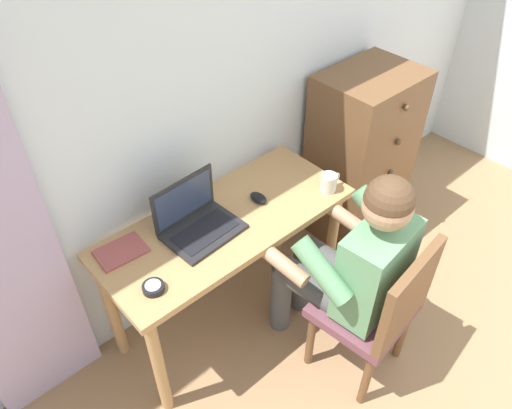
{
  "coord_description": "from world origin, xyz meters",
  "views": [
    {
      "loc": [
        -1.32,
        0.52,
        2.29
      ],
      "look_at": [
        -0.21,
        1.77,
        0.83
      ],
      "focal_mm": 34.45,
      "sensor_mm": 36.0,
      "label": 1
    }
  ],
  "objects_px": {
    "coffee_mug": "(329,183)",
    "notebook_pad": "(121,251)",
    "desk_clock": "(153,287)",
    "dresser": "(360,156)",
    "chair": "(379,308)",
    "person_seated": "(350,261)",
    "laptop": "(197,220)",
    "computer_mouse": "(258,198)",
    "desk": "(227,237)"
  },
  "relations": [
    {
      "from": "person_seated",
      "to": "notebook_pad",
      "type": "xyz_separation_m",
      "value": [
        -0.76,
        0.66,
        0.07
      ]
    },
    {
      "from": "laptop",
      "to": "coffee_mug",
      "type": "distance_m",
      "value": 0.69
    },
    {
      "from": "computer_mouse",
      "to": "notebook_pad",
      "type": "bearing_deg",
      "value": 168.81
    },
    {
      "from": "dresser",
      "to": "laptop",
      "type": "xyz_separation_m",
      "value": [
        -1.23,
        -0.02,
        0.24
      ]
    },
    {
      "from": "dresser",
      "to": "desk_clock",
      "type": "height_order",
      "value": "dresser"
    },
    {
      "from": "person_seated",
      "to": "computer_mouse",
      "type": "relative_size",
      "value": 11.81
    },
    {
      "from": "chair",
      "to": "computer_mouse",
      "type": "xyz_separation_m",
      "value": [
        -0.1,
        0.7,
        0.26
      ]
    },
    {
      "from": "person_seated",
      "to": "laptop",
      "type": "distance_m",
      "value": 0.71
    },
    {
      "from": "notebook_pad",
      "to": "chair",
      "type": "bearing_deg",
      "value": -43.82
    },
    {
      "from": "laptop",
      "to": "desk_clock",
      "type": "xyz_separation_m",
      "value": [
        -0.35,
        -0.17,
        -0.04
      ]
    },
    {
      "from": "chair",
      "to": "desk_clock",
      "type": "distance_m",
      "value": 1.01
    },
    {
      "from": "laptop",
      "to": "desk_clock",
      "type": "relative_size",
      "value": 3.95
    },
    {
      "from": "dresser",
      "to": "person_seated",
      "type": "xyz_separation_m",
      "value": [
        -0.81,
        -0.58,
        0.12
      ]
    },
    {
      "from": "chair",
      "to": "person_seated",
      "type": "xyz_separation_m",
      "value": [
        -0.02,
        0.18,
        0.18
      ]
    },
    {
      "from": "desk",
      "to": "coffee_mug",
      "type": "height_order",
      "value": "coffee_mug"
    },
    {
      "from": "dresser",
      "to": "chair",
      "type": "xyz_separation_m",
      "value": [
        -0.79,
        -0.76,
        -0.06
      ]
    },
    {
      "from": "person_seated",
      "to": "desk_clock",
      "type": "relative_size",
      "value": 13.12
    },
    {
      "from": "desk",
      "to": "coffee_mug",
      "type": "relative_size",
      "value": 10.4
    },
    {
      "from": "chair",
      "to": "person_seated",
      "type": "bearing_deg",
      "value": 95.75
    },
    {
      "from": "desk",
      "to": "laptop",
      "type": "xyz_separation_m",
      "value": [
        -0.13,
        0.04,
        0.17
      ]
    },
    {
      "from": "person_seated",
      "to": "laptop",
      "type": "bearing_deg",
      "value": 126.81
    },
    {
      "from": "desk",
      "to": "chair",
      "type": "relative_size",
      "value": 1.45
    },
    {
      "from": "desk",
      "to": "desk_clock",
      "type": "distance_m",
      "value": 0.51
    },
    {
      "from": "desk_clock",
      "to": "notebook_pad",
      "type": "xyz_separation_m",
      "value": [
        0.01,
        0.27,
        -0.01
      ]
    },
    {
      "from": "computer_mouse",
      "to": "notebook_pad",
      "type": "xyz_separation_m",
      "value": [
        -0.68,
        0.14,
        -0.01
      ]
    },
    {
      "from": "coffee_mug",
      "to": "desk_clock",
      "type": "bearing_deg",
      "value": 177.45
    },
    {
      "from": "coffee_mug",
      "to": "notebook_pad",
      "type": "bearing_deg",
      "value": 162.34
    },
    {
      "from": "chair",
      "to": "person_seated",
      "type": "distance_m",
      "value": 0.26
    },
    {
      "from": "desk_clock",
      "to": "computer_mouse",
      "type": "bearing_deg",
      "value": 10.71
    },
    {
      "from": "desk_clock",
      "to": "laptop",
      "type": "bearing_deg",
      "value": 25.9
    },
    {
      "from": "dresser",
      "to": "laptop",
      "type": "bearing_deg",
      "value": -179.2
    },
    {
      "from": "notebook_pad",
      "to": "person_seated",
      "type": "bearing_deg",
      "value": -37.62
    },
    {
      "from": "desk",
      "to": "coffee_mug",
      "type": "distance_m",
      "value": 0.57
    },
    {
      "from": "desk_clock",
      "to": "notebook_pad",
      "type": "height_order",
      "value": "desk_clock"
    },
    {
      "from": "desk",
      "to": "notebook_pad",
      "type": "height_order",
      "value": "notebook_pad"
    },
    {
      "from": "computer_mouse",
      "to": "notebook_pad",
      "type": "distance_m",
      "value": 0.69
    },
    {
      "from": "computer_mouse",
      "to": "desk_clock",
      "type": "distance_m",
      "value": 0.7
    },
    {
      "from": "desk",
      "to": "coffee_mug",
      "type": "bearing_deg",
      "value": -18.52
    },
    {
      "from": "person_seated",
      "to": "notebook_pad",
      "type": "relative_size",
      "value": 5.62
    },
    {
      "from": "person_seated",
      "to": "computer_mouse",
      "type": "distance_m",
      "value": 0.54
    },
    {
      "from": "dresser",
      "to": "coffee_mug",
      "type": "xyz_separation_m",
      "value": [
        -0.58,
        -0.23,
        0.23
      ]
    },
    {
      "from": "desk",
      "to": "desk_clock",
      "type": "relative_size",
      "value": 13.87
    },
    {
      "from": "coffee_mug",
      "to": "desk",
      "type": "bearing_deg",
      "value": 161.48
    },
    {
      "from": "person_seated",
      "to": "desk_clock",
      "type": "distance_m",
      "value": 0.87
    },
    {
      "from": "chair",
      "to": "coffee_mug",
      "type": "relative_size",
      "value": 7.19
    },
    {
      "from": "laptop",
      "to": "coffee_mug",
      "type": "bearing_deg",
      "value": -17.99
    },
    {
      "from": "chair",
      "to": "notebook_pad",
      "type": "xyz_separation_m",
      "value": [
        -0.78,
        0.85,
        0.25
      ]
    },
    {
      "from": "chair",
      "to": "notebook_pad",
      "type": "height_order",
      "value": "chair"
    },
    {
      "from": "person_seated",
      "to": "dresser",
      "type": "bearing_deg",
      "value": 35.55
    },
    {
      "from": "desk",
      "to": "notebook_pad",
      "type": "distance_m",
      "value": 0.51
    }
  ]
}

